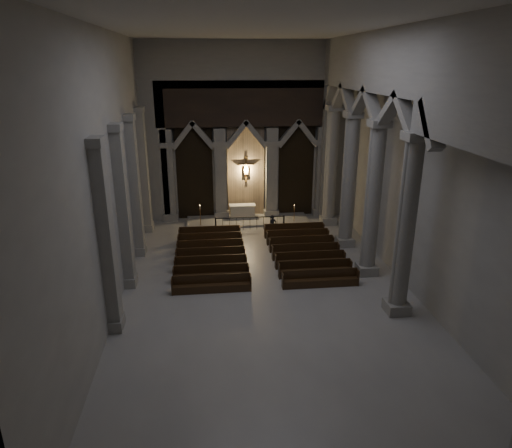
# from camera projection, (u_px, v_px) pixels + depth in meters

# --- Properties ---
(room) EXTENTS (24.00, 24.10, 12.00)m
(room) POSITION_uv_depth(u_px,v_px,m) (269.00, 135.00, 19.73)
(room) COLOR #A3A09A
(room) RESTS_ON ground
(sanctuary_wall) EXTENTS (14.00, 0.77, 12.00)m
(sanctuary_wall) POSITION_uv_depth(u_px,v_px,m) (246.00, 125.00, 30.87)
(sanctuary_wall) COLOR gray
(sanctuary_wall) RESTS_ON ground
(right_arcade) EXTENTS (1.00, 24.00, 12.00)m
(right_arcade) POSITION_uv_depth(u_px,v_px,m) (381.00, 124.00, 21.47)
(right_arcade) COLOR gray
(right_arcade) RESTS_ON ground
(left_pilasters) EXTENTS (0.60, 13.00, 8.03)m
(left_pilasters) POSITION_uv_depth(u_px,v_px,m) (130.00, 199.00, 23.56)
(left_pilasters) COLOR gray
(left_pilasters) RESTS_ON ground
(sanctuary_step) EXTENTS (8.50, 2.60, 0.15)m
(sanctuary_step) POSITION_uv_depth(u_px,v_px,m) (248.00, 220.00, 32.18)
(sanctuary_step) COLOR gray
(sanctuary_step) RESTS_ON ground
(altar) EXTENTS (1.84, 0.74, 0.94)m
(altar) POSITION_uv_depth(u_px,v_px,m) (242.00, 211.00, 32.40)
(altar) COLOR beige
(altar) RESTS_ON sanctuary_step
(altar_rail) EXTENTS (4.66, 0.09, 0.91)m
(altar_rail) POSITION_uv_depth(u_px,v_px,m) (250.00, 221.00, 30.38)
(altar_rail) COLOR black
(altar_rail) RESTS_ON ground
(candle_stand_left) EXTENTS (0.27, 0.27, 1.60)m
(candle_stand_left) POSITION_uv_depth(u_px,v_px,m) (201.00, 221.00, 30.85)
(candle_stand_left) COLOR #A56D32
(candle_stand_left) RESTS_ON ground
(candle_stand_right) EXTENTS (0.23, 0.23, 1.36)m
(candle_stand_right) POSITION_uv_depth(u_px,v_px,m) (294.00, 218.00, 31.65)
(candle_stand_right) COLOR #A56D32
(candle_stand_right) RESTS_ON ground
(pews) EXTENTS (9.26, 7.42, 0.86)m
(pews) POSITION_uv_depth(u_px,v_px,m) (259.00, 256.00, 25.75)
(pews) COLOR black
(pews) RESTS_ON ground
(worshipper) EXTENTS (0.54, 0.40, 1.37)m
(worshipper) POSITION_uv_depth(u_px,v_px,m) (273.00, 226.00, 29.32)
(worshipper) COLOR black
(worshipper) RESTS_ON ground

